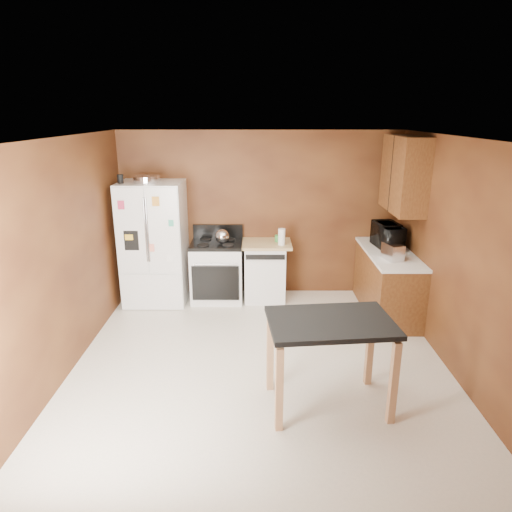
{
  "coord_description": "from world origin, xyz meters",
  "views": [
    {
      "loc": [
        -0.03,
        -4.57,
        2.74
      ],
      "look_at": [
        -0.05,
        0.85,
        1.03
      ],
      "focal_mm": 32.0,
      "sensor_mm": 36.0,
      "label": 1
    }
  ],
  "objects_px": {
    "pen_cup": "(120,179)",
    "kettle": "(222,236)",
    "refrigerator": "(154,243)",
    "toaster": "(393,252)",
    "dishwasher": "(265,270)",
    "island": "(330,334)",
    "microwave": "(388,237)",
    "roasting_pan": "(147,179)",
    "green_canister": "(278,238)",
    "gas_range": "(217,270)",
    "paper_towel": "(282,237)"
  },
  "relations": [
    {
      "from": "paper_towel",
      "to": "microwave",
      "type": "xyz_separation_m",
      "value": [
        1.5,
        -0.15,
        0.05
      ]
    },
    {
      "from": "green_canister",
      "to": "pen_cup",
      "type": "bearing_deg",
      "value": -172.83
    },
    {
      "from": "gas_range",
      "to": "toaster",
      "type": "bearing_deg",
      "value": -18.95
    },
    {
      "from": "green_canister",
      "to": "dishwasher",
      "type": "distance_m",
      "value": 0.53
    },
    {
      "from": "pen_cup",
      "to": "kettle",
      "type": "height_order",
      "value": "pen_cup"
    },
    {
      "from": "roasting_pan",
      "to": "paper_towel",
      "type": "relative_size",
      "value": 1.55
    },
    {
      "from": "microwave",
      "to": "dishwasher",
      "type": "relative_size",
      "value": 0.63
    },
    {
      "from": "paper_towel",
      "to": "refrigerator",
      "type": "relative_size",
      "value": 0.13
    },
    {
      "from": "roasting_pan",
      "to": "dishwasher",
      "type": "xyz_separation_m",
      "value": [
        1.66,
        0.13,
        -1.39
      ]
    },
    {
      "from": "dishwasher",
      "to": "refrigerator",
      "type": "bearing_deg",
      "value": -177.01
    },
    {
      "from": "refrigerator",
      "to": "island",
      "type": "relative_size",
      "value": 1.48
    },
    {
      "from": "kettle",
      "to": "toaster",
      "type": "xyz_separation_m",
      "value": [
        2.28,
        -0.77,
        0.0
      ]
    },
    {
      "from": "refrigerator",
      "to": "pen_cup",
      "type": "bearing_deg",
      "value": -160.57
    },
    {
      "from": "dishwasher",
      "to": "island",
      "type": "bearing_deg",
      "value": -78.13
    },
    {
      "from": "green_canister",
      "to": "island",
      "type": "distance_m",
      "value": 2.78
    },
    {
      "from": "roasting_pan",
      "to": "green_canister",
      "type": "relative_size",
      "value": 3.8
    },
    {
      "from": "gas_range",
      "to": "dishwasher",
      "type": "xyz_separation_m",
      "value": [
        0.72,
        0.02,
        -0.01
      ]
    },
    {
      "from": "green_canister",
      "to": "gas_range",
      "type": "bearing_deg",
      "value": -174.8
    },
    {
      "from": "pen_cup",
      "to": "microwave",
      "type": "distance_m",
      "value": 3.83
    },
    {
      "from": "pen_cup",
      "to": "gas_range",
      "type": "relative_size",
      "value": 0.11
    },
    {
      "from": "dishwasher",
      "to": "island",
      "type": "xyz_separation_m",
      "value": [
        0.56,
        -2.69,
        0.31
      ]
    },
    {
      "from": "kettle",
      "to": "gas_range",
      "type": "height_order",
      "value": "kettle"
    },
    {
      "from": "roasting_pan",
      "to": "toaster",
      "type": "relative_size",
      "value": 1.29
    },
    {
      "from": "green_canister",
      "to": "toaster",
      "type": "bearing_deg",
      "value": -31.56
    },
    {
      "from": "kettle",
      "to": "toaster",
      "type": "relative_size",
      "value": 0.72
    },
    {
      "from": "microwave",
      "to": "dishwasher",
      "type": "distance_m",
      "value": 1.86
    },
    {
      "from": "refrigerator",
      "to": "paper_towel",
      "type": "bearing_deg",
      "value": -1.17
    },
    {
      "from": "roasting_pan",
      "to": "kettle",
      "type": "bearing_deg",
      "value": 2.94
    },
    {
      "from": "kettle",
      "to": "toaster",
      "type": "height_order",
      "value": "toaster"
    },
    {
      "from": "pen_cup",
      "to": "dishwasher",
      "type": "bearing_deg",
      "value": 6.19
    },
    {
      "from": "toaster",
      "to": "island",
      "type": "relative_size",
      "value": 0.24
    },
    {
      "from": "toaster",
      "to": "green_canister",
      "type": "bearing_deg",
      "value": 132.92
    },
    {
      "from": "green_canister",
      "to": "island",
      "type": "bearing_deg",
      "value": -82.25
    },
    {
      "from": "roasting_pan",
      "to": "green_canister",
      "type": "xyz_separation_m",
      "value": [
        1.86,
        0.18,
        -0.91
      ]
    },
    {
      "from": "paper_towel",
      "to": "gas_range",
      "type": "distance_m",
      "value": 1.11
    },
    {
      "from": "refrigerator",
      "to": "toaster",
      "type": "bearing_deg",
      "value": -12.93
    },
    {
      "from": "dishwasher",
      "to": "island",
      "type": "height_order",
      "value": "island"
    },
    {
      "from": "pen_cup",
      "to": "gas_range",
      "type": "distance_m",
      "value": 1.91
    },
    {
      "from": "kettle",
      "to": "paper_towel",
      "type": "height_order",
      "value": "paper_towel"
    },
    {
      "from": "microwave",
      "to": "gas_range",
      "type": "bearing_deg",
      "value": 77.05
    },
    {
      "from": "paper_towel",
      "to": "kettle",
      "type": "bearing_deg",
      "value": 176.7
    },
    {
      "from": "roasting_pan",
      "to": "kettle",
      "type": "xyz_separation_m",
      "value": [
        1.04,
        0.05,
        -0.84
      ]
    },
    {
      "from": "pen_cup",
      "to": "island",
      "type": "distance_m",
      "value": 3.73
    },
    {
      "from": "green_canister",
      "to": "dishwasher",
      "type": "bearing_deg",
      "value": -162.98
    },
    {
      "from": "gas_range",
      "to": "paper_towel",
      "type": "bearing_deg",
      "value": -5.88
    },
    {
      "from": "island",
      "to": "microwave",
      "type": "bearing_deg",
      "value": 64.12
    },
    {
      "from": "refrigerator",
      "to": "island",
      "type": "bearing_deg",
      "value": -49.85
    },
    {
      "from": "microwave",
      "to": "pen_cup",
      "type": "bearing_deg",
      "value": 81.94
    },
    {
      "from": "roasting_pan",
      "to": "microwave",
      "type": "bearing_deg",
      "value": -2.39
    },
    {
      "from": "toaster",
      "to": "gas_range",
      "type": "height_order",
      "value": "toaster"
    }
  ]
}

